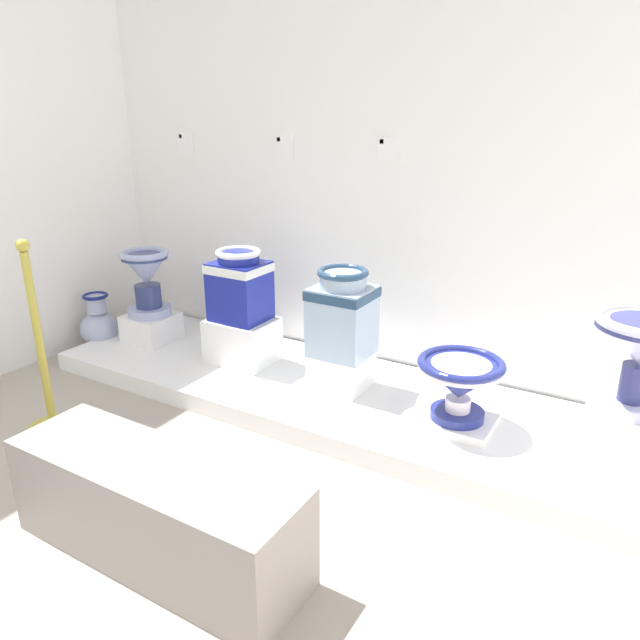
# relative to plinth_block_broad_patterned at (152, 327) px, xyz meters

# --- Properties ---
(ground_plane) EXTENTS (6.11, 5.91, 0.02)m
(ground_plane) POSITION_rel_plinth_block_broad_patterned_xyz_m (1.47, -1.65, -0.21)
(ground_plane) COLOR #A3998C
(wall_back) EXTENTS (4.31, 0.06, 2.90)m
(wall_back) POSITION_rel_plinth_block_broad_patterned_xyz_m (1.47, 0.53, 1.25)
(wall_back) COLOR white
(wall_back) RESTS_ON ground_plane
(display_platform) EXTENTS (3.63, 0.98, 0.11)m
(display_platform) POSITION_rel_plinth_block_broad_patterned_xyz_m (1.47, -0.01, -0.14)
(display_platform) COLOR white
(display_platform) RESTS_ON ground_plane
(plinth_block_broad_patterned) EXTENTS (0.31, 0.30, 0.18)m
(plinth_block_broad_patterned) POSITION_rel_plinth_block_broad_patterned_xyz_m (0.00, 0.00, 0.00)
(plinth_block_broad_patterned) COLOR white
(plinth_block_broad_patterned) RESTS_ON display_platform
(antique_toilet_broad_patterned) EXTENTS (0.32, 0.32, 0.44)m
(antique_toilet_broad_patterned) POSITION_rel_plinth_block_broad_patterned_xyz_m (0.00, 0.00, 0.37)
(antique_toilet_broad_patterned) COLOR #9EA8D2
(antique_toilet_broad_patterned) RESTS_ON plinth_block_broad_patterned
(plinth_block_slender_white) EXTENTS (0.39, 0.32, 0.28)m
(plinth_block_slender_white) POSITION_rel_plinth_block_broad_patterned_xyz_m (0.76, 0.02, 0.05)
(plinth_block_slender_white) COLOR white
(plinth_block_slender_white) RESTS_ON display_platform
(antique_toilet_slender_white) EXTENTS (0.32, 0.29, 0.43)m
(antique_toilet_slender_white) POSITION_rel_plinth_block_broad_patterned_xyz_m (0.76, 0.02, 0.41)
(antique_toilet_slender_white) COLOR navy
(antique_toilet_slender_white) RESTS_ON plinth_block_slender_white
(plinth_block_tall_cobalt) EXTENTS (0.30, 0.29, 0.20)m
(plinth_block_tall_cobalt) POSITION_rel_plinth_block_broad_patterned_xyz_m (1.47, 0.02, 0.01)
(plinth_block_tall_cobalt) COLOR white
(plinth_block_tall_cobalt) RESTS_ON display_platform
(antique_toilet_tall_cobalt) EXTENTS (0.32, 0.30, 0.48)m
(antique_toilet_tall_cobalt) POSITION_rel_plinth_block_broad_patterned_xyz_m (1.47, 0.02, 0.36)
(antique_toilet_tall_cobalt) COLOR #9BB2CC
(antique_toilet_tall_cobalt) RESTS_ON plinth_block_tall_cobalt
(plinth_block_rightmost) EXTENTS (0.36, 0.30, 0.05)m
(plinth_block_rightmost) POSITION_rel_plinth_block_broad_patterned_xyz_m (2.18, -0.09, -0.07)
(plinth_block_rightmost) COLOR white
(plinth_block_rightmost) RESTS_ON display_platform
(antique_toilet_rightmost) EXTENTS (0.42, 0.42, 0.31)m
(antique_toilet_rightmost) POSITION_rel_plinth_block_broad_patterned_xyz_m (2.18, -0.09, 0.16)
(antique_toilet_rightmost) COLOR navy
(antique_toilet_rightmost) RESTS_ON plinth_block_rightmost
(plinth_block_central_ornate) EXTENTS (0.33, 0.38, 0.28)m
(plinth_block_central_ornate) POSITION_rel_plinth_block_broad_patterned_xyz_m (2.90, -0.08, 0.05)
(plinth_block_central_ornate) COLOR white
(plinth_block_central_ornate) RESTS_ON display_platform
(info_placard_first) EXTENTS (0.13, 0.01, 0.15)m
(info_placard_first) POSITION_rel_plinth_block_broad_patterned_xyz_m (-0.03, 0.50, 1.19)
(info_placard_first) COLOR white
(info_placard_second) EXTENTS (0.13, 0.01, 0.15)m
(info_placard_second) POSITION_rel_plinth_block_broad_patterned_xyz_m (0.79, 0.50, 1.18)
(info_placard_second) COLOR white
(info_placard_third) EXTENTS (0.14, 0.01, 0.13)m
(info_placard_third) POSITION_rel_plinth_block_broad_patterned_xyz_m (1.49, 0.50, 1.19)
(info_placard_third) COLOR white
(decorative_vase_corner) EXTENTS (0.26, 0.26, 0.41)m
(decorative_vase_corner) POSITION_rel_plinth_block_broad_patterned_xyz_m (-0.38, -0.13, -0.03)
(decorative_vase_corner) COLOR navy
(decorative_vase_corner) RESTS_ON ground_plane
(stanchion_post_near_left) EXTENTS (0.26, 0.26, 1.02)m
(stanchion_post_near_left) POSITION_rel_plinth_block_broad_patterned_xyz_m (0.31, -1.01, 0.10)
(stanchion_post_near_left) COLOR gold
(stanchion_post_near_left) RESTS_ON ground_plane
(museum_bench) EXTENTS (1.18, 0.36, 0.40)m
(museum_bench) POSITION_rel_plinth_block_broad_patterned_xyz_m (1.47, -1.40, 0.00)
(museum_bench) COLOR gray
(museum_bench) RESTS_ON ground_plane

